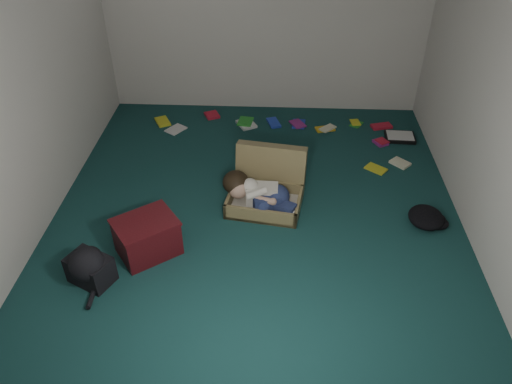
{
  "coord_description": "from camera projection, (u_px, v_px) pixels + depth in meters",
  "views": [
    {
      "loc": [
        0.18,
        -3.87,
        3.15
      ],
      "look_at": [
        0.0,
        -0.15,
        0.35
      ],
      "focal_mm": 35.0,
      "sensor_mm": 36.0,
      "label": 1
    }
  ],
  "objects": [
    {
      "name": "clothing_pile",
      "position": [
        425.0,
        220.0,
        4.78
      ],
      "size": [
        0.49,
        0.44,
        0.13
      ],
      "primitive_type": null,
      "rotation": [
        0.0,
        0.0,
        0.29
      ],
      "color": "black",
      "rests_on": "floor"
    },
    {
      "name": "book_scatter",
      "position": [
        297.0,
        132.0,
        6.23
      ],
      "size": [
        3.08,
        1.39,
        0.02
      ],
      "color": "yellow",
      "rests_on": "floor"
    },
    {
      "name": "wall_left",
      "position": [
        25.0,
        87.0,
        4.29
      ],
      "size": [
        0.0,
        4.5,
        4.5
      ],
      "primitive_type": "plane",
      "rotation": [
        1.57,
        0.0,
        1.57
      ],
      "color": "silver",
      "rests_on": "ground"
    },
    {
      "name": "floor",
      "position": [
        257.0,
        211.0,
        4.99
      ],
      "size": [
        4.5,
        4.5,
        0.0
      ],
      "primitive_type": "plane",
      "color": "#153D3D",
      "rests_on": "ground"
    },
    {
      "name": "backpack",
      "position": [
        90.0,
        269.0,
        4.17
      ],
      "size": [
        0.56,
        0.52,
        0.27
      ],
      "primitive_type": null,
      "rotation": [
        0.0,
        0.0,
        -0.46
      ],
      "color": "black",
      "rests_on": "floor"
    },
    {
      "name": "wall_right",
      "position": [
        497.0,
        97.0,
        4.13
      ],
      "size": [
        0.0,
        4.5,
        4.5
      ],
      "primitive_type": "plane",
      "rotation": [
        1.57,
        0.0,
        -1.57
      ],
      "color": "silver",
      "rests_on": "ground"
    },
    {
      "name": "paper_tray",
      "position": [
        400.0,
        137.0,
        6.1
      ],
      "size": [
        0.36,
        0.28,
        0.05
      ],
      "rotation": [
        0.0,
        0.0,
        -0.05
      ],
      "color": "black",
      "rests_on": "floor"
    },
    {
      "name": "wall_front",
      "position": [
        235.0,
        295.0,
        2.42
      ],
      "size": [
        4.5,
        0.0,
        4.5
      ],
      "primitive_type": "plane",
      "rotation": [
        -1.57,
        0.0,
        0.0
      ],
      "color": "silver",
      "rests_on": "ground"
    },
    {
      "name": "suitcase",
      "position": [
        267.0,
        187.0,
        5.05
      ],
      "size": [
        0.82,
        0.8,
        0.53
      ],
      "rotation": [
        0.0,
        0.0,
        -0.16
      ],
      "color": "olive",
      "rests_on": "floor"
    },
    {
      "name": "person",
      "position": [
        259.0,
        193.0,
        4.89
      ],
      "size": [
        0.76,
        0.46,
        0.33
      ],
      "rotation": [
        0.0,
        0.0,
        -0.16
      ],
      "color": "silver",
      "rests_on": "suitcase"
    },
    {
      "name": "wall_back",
      "position": [
        266.0,
        10.0,
        6.01
      ],
      "size": [
        4.5,
        0.0,
        4.5
      ],
      "primitive_type": "plane",
      "rotation": [
        1.57,
        0.0,
        0.0
      ],
      "color": "silver",
      "rests_on": "ground"
    },
    {
      "name": "maroon_bin",
      "position": [
        147.0,
        237.0,
        4.42
      ],
      "size": [
        0.66,
        0.64,
        0.36
      ],
      "rotation": [
        0.0,
        0.0,
        0.64
      ],
      "color": "#450E13",
      "rests_on": "floor"
    }
  ]
}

